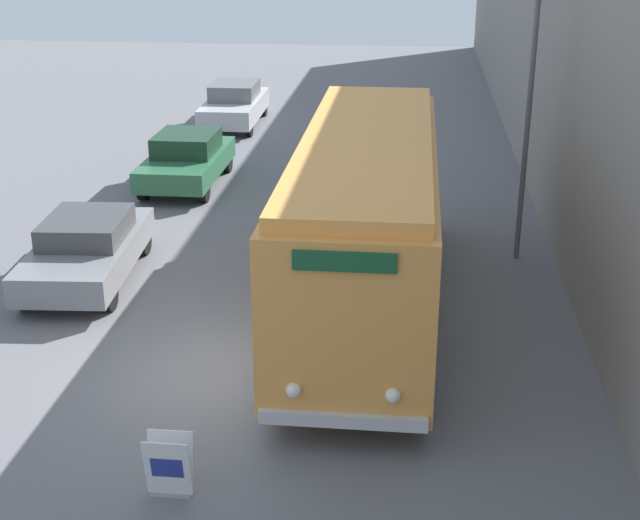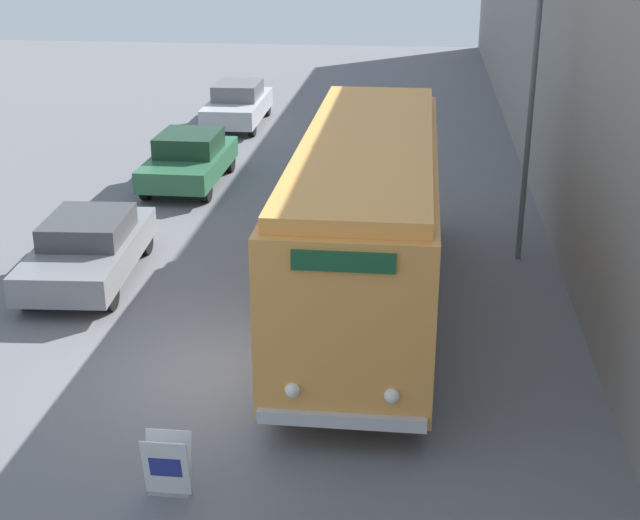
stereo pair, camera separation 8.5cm
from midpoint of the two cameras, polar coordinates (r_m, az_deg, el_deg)
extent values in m
plane|color=slate|center=(15.30, -5.99, -7.19)|extent=(80.00, 80.00, 0.00)
cube|color=gray|center=(23.56, 14.68, 13.21)|extent=(0.30, 60.00, 8.42)
cylinder|color=black|center=(14.24, -2.74, -7.33)|extent=(0.28, 0.91, 0.91)
cylinder|color=black|center=(14.10, 6.32, -7.75)|extent=(0.28, 0.91, 0.91)
cylinder|color=black|center=(20.95, 0.31, 2.34)|extent=(0.28, 0.91, 0.91)
cylinder|color=black|center=(20.85, 6.41, 2.11)|extent=(0.28, 0.91, 0.91)
cube|color=#EF9E47|center=(16.94, 2.80, 2.60)|extent=(2.54, 10.17, 2.77)
cube|color=#FEA74B|center=(16.52, 2.89, 7.56)|extent=(2.34, 9.77, 0.24)
cube|color=silver|center=(12.80, 1.26, -10.24)|extent=(2.42, 0.12, 0.20)
sphere|color=white|center=(12.68, -1.90, -8.33)|extent=(0.22, 0.22, 0.22)
sphere|color=white|center=(12.58, 4.50, -8.65)|extent=(0.22, 0.22, 0.22)
cube|color=#19512D|center=(11.76, 1.37, -0.11)|extent=(1.40, 0.06, 0.28)
cube|color=gray|center=(12.53, -9.72, -14.49)|extent=(0.56, 0.20, 0.01)
cube|color=white|center=(12.22, -9.94, -13.03)|extent=(0.62, 0.18, 0.89)
cube|color=white|center=(12.35, -9.75, -12.62)|extent=(0.62, 0.18, 0.89)
cube|color=navy|center=(12.20, -9.97, -12.98)|extent=(0.44, 0.06, 0.31)
cylinder|color=#595E60|center=(19.61, 13.16, 10.08)|extent=(0.12, 0.12, 7.26)
cylinder|color=black|center=(18.37, -18.47, -2.14)|extent=(0.22, 0.60, 0.60)
cylinder|color=black|center=(17.86, -13.54, -2.27)|extent=(0.22, 0.60, 0.60)
cylinder|color=black|center=(21.07, -15.70, 1.19)|extent=(0.22, 0.60, 0.60)
cylinder|color=black|center=(20.63, -11.37, 1.16)|extent=(0.22, 0.60, 0.60)
cube|color=slate|center=(19.35, -14.79, 0.42)|extent=(2.21, 4.61, 0.59)
cube|color=#3F4043|center=(19.27, -14.85, 2.03)|extent=(1.75, 2.13, 0.48)
cylinder|color=black|center=(24.61, -11.34, 4.57)|extent=(0.22, 0.69, 0.69)
cylinder|color=black|center=(24.17, -7.56, 4.49)|extent=(0.22, 0.69, 0.69)
cylinder|color=black|center=(27.38, -9.49, 6.39)|extent=(0.22, 0.69, 0.69)
cylinder|color=black|center=(26.98, -6.06, 6.34)|extent=(0.22, 0.69, 0.69)
cube|color=#2D6642|center=(25.69, -8.62, 6.12)|extent=(1.95, 4.42, 0.58)
cube|color=#193824|center=(25.65, -8.63, 7.42)|extent=(1.65, 1.99, 0.56)
cylinder|color=black|center=(31.66, -7.54, 8.46)|extent=(0.22, 0.62, 0.62)
cylinder|color=black|center=(31.35, -4.66, 8.44)|extent=(0.22, 0.62, 0.62)
cylinder|color=black|center=(34.89, -6.34, 9.71)|extent=(0.22, 0.62, 0.62)
cylinder|color=black|center=(34.61, -3.72, 9.70)|extent=(0.22, 0.62, 0.62)
cube|color=#B7B7BC|center=(33.04, -5.57, 9.67)|extent=(1.93, 4.81, 0.66)
cube|color=slate|center=(33.04, -5.57, 10.75)|extent=(1.61, 2.18, 0.56)
camera|label=1|loc=(0.04, -90.17, -0.07)|focal=50.00mm
camera|label=2|loc=(0.04, 89.83, 0.07)|focal=50.00mm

